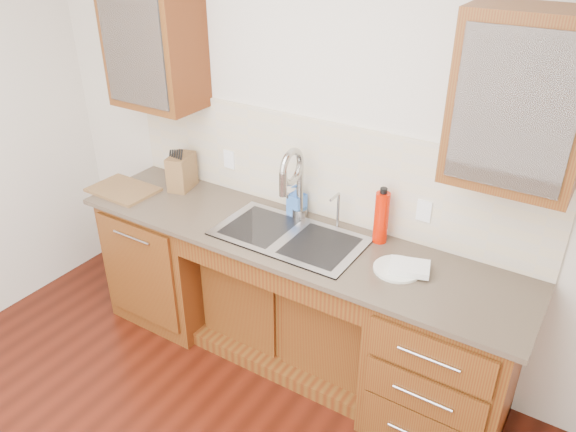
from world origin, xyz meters
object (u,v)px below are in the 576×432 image
Objects in this scene: cutting_board at (123,190)px; knife_block at (182,172)px; plate at (397,269)px; water_bottle at (381,218)px; soap_bottle at (297,200)px.

knife_block is at bearing 40.05° from cutting_board.
water_bottle is at bearing 132.63° from plate.
soap_bottle reaches higher than plate.
plate is 0.59× the size of cutting_board.
knife_block is 0.54× the size of cutting_board.
water_bottle is 1.19× the size of plate.
cutting_board reaches higher than plate.
soap_bottle reaches higher than cutting_board.
plate is (0.74, -0.23, -0.09)m from soap_bottle.
water_bottle is 1.71m from cutting_board.
knife_block is (-0.83, -0.08, 0.01)m from soap_bottle.
plate is 1.58m from knife_block.
knife_block is at bearing -177.19° from water_bottle.
water_bottle is at bearing 10.72° from cutting_board.
soap_bottle is at bearing 163.03° from plate.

